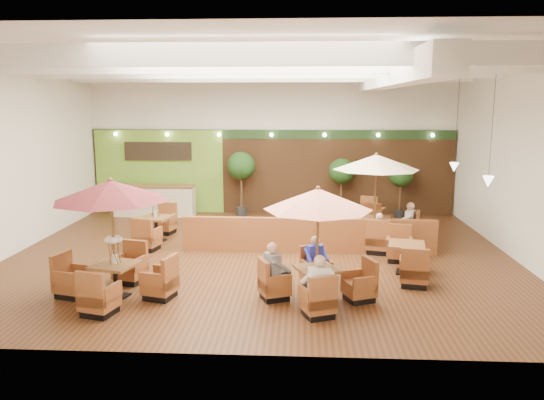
# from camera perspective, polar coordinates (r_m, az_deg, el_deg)

# --- Properties ---
(room) EXTENTS (14.04, 14.00, 5.52)m
(room) POSITION_cam_1_polar(r_m,az_deg,el_deg) (15.63, -0.05, 8.18)
(room) COLOR #381E0F
(room) RESTS_ON ground
(service_counter) EXTENTS (3.00, 0.75, 1.18)m
(service_counter) POSITION_cam_1_polar(r_m,az_deg,el_deg) (20.57, -12.47, -0.06)
(service_counter) COLOR beige
(service_counter) RESTS_ON ground
(booth_divider) EXTENTS (7.27, 0.30, 1.01)m
(booth_divider) POSITION_cam_1_polar(r_m,az_deg,el_deg) (15.22, 3.88, -3.82)
(booth_divider) COLOR brown
(booth_divider) RESTS_ON ground
(table_0) EXTENTS (2.74, 2.74, 2.68)m
(table_0) POSITION_cam_1_polar(r_m,az_deg,el_deg) (11.92, -16.80, -1.82)
(table_0) COLOR brown
(table_0) RESTS_ON ground
(table_1) EXTENTS (2.62, 2.62, 2.52)m
(table_1) POSITION_cam_1_polar(r_m,az_deg,el_deg) (11.32, 4.93, -2.46)
(table_1) COLOR brown
(table_1) RESTS_ON ground
(table_2) EXTENTS (2.85, 2.85, 2.79)m
(table_2) POSITION_cam_1_polar(r_m,az_deg,el_deg) (16.14, 11.06, 1.83)
(table_2) COLOR brown
(table_2) RESTS_ON ground
(table_3) EXTENTS (1.07, 2.77, 1.57)m
(table_3) POSITION_cam_1_polar(r_m,az_deg,el_deg) (16.77, -12.36, -2.72)
(table_3) COLOR brown
(table_3) RESTS_ON ground
(table_4) EXTENTS (1.02, 2.70, 0.98)m
(table_4) POSITION_cam_1_polar(r_m,az_deg,el_deg) (13.85, 14.21, -6.13)
(table_4) COLOR brown
(table_4) RESTS_ON ground
(table_5) EXTENTS (1.11, 2.70, 0.94)m
(table_5) POSITION_cam_1_polar(r_m,az_deg,el_deg) (18.22, 10.50, -2.05)
(table_5) COLOR brown
(table_5) RESTS_ON ground
(topiary_0) EXTENTS (1.05, 1.05, 2.44)m
(topiary_0) POSITION_cam_1_polar(r_m,az_deg,el_deg) (19.95, -3.34, 3.43)
(topiary_0) COLOR black
(topiary_0) RESTS_ON ground
(topiary_1) EXTENTS (0.95, 0.95, 2.21)m
(topiary_1) POSITION_cam_1_polar(r_m,az_deg,el_deg) (19.91, 7.50, 2.84)
(topiary_1) COLOR black
(topiary_1) RESTS_ON ground
(topiary_2) EXTENTS (0.89, 0.89, 2.07)m
(topiary_2) POSITION_cam_1_polar(r_m,az_deg,el_deg) (20.21, 13.68, 2.46)
(topiary_2) COLOR black
(topiary_2) RESTS_ON ground
(diner_0) EXTENTS (0.46, 0.43, 0.84)m
(diner_0) POSITION_cam_1_polar(r_m,az_deg,el_deg) (10.70, 5.00, -8.54)
(diner_0) COLOR silver
(diner_0) RESTS_ON ground
(diner_1) EXTENTS (0.40, 0.38, 0.73)m
(diner_1) POSITION_cam_1_polar(r_m,az_deg,el_deg) (12.46, 4.73, -5.97)
(diner_1) COLOR #2A33B6
(diner_1) RESTS_ON ground
(diner_2) EXTENTS (0.46, 0.47, 0.83)m
(diner_2) POSITION_cam_1_polar(r_m,az_deg,el_deg) (11.58, 0.27, -7.03)
(diner_2) COLOR slate
(diner_2) RESTS_ON ground
(diner_3) EXTENTS (0.37, 0.31, 0.73)m
(diner_3) POSITION_cam_1_polar(r_m,az_deg,el_deg) (15.37, 11.43, -2.99)
(diner_3) COLOR #2A33B6
(diner_3) RESTS_ON ground
(diner_4) EXTENTS (0.44, 0.47, 0.84)m
(diner_4) POSITION_cam_1_polar(r_m,az_deg,el_deg) (16.51, 14.44, -2.03)
(diner_4) COLOR silver
(diner_4) RESTS_ON ground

